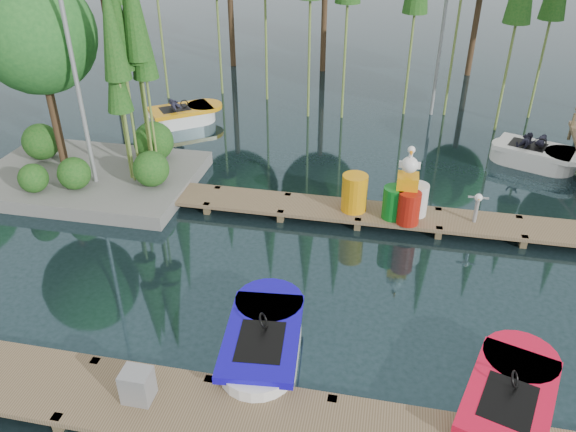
% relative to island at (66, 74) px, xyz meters
% --- Properties ---
extents(ground_plane, '(90.00, 90.00, 0.00)m').
position_rel_island_xyz_m(ground_plane, '(6.30, -3.29, -3.18)').
color(ground_plane, '#1F343A').
extents(near_dock, '(18.00, 1.50, 0.50)m').
position_rel_island_xyz_m(near_dock, '(6.30, -7.79, -2.95)').
color(near_dock, brown).
rests_on(near_dock, ground).
extents(far_dock, '(15.00, 1.20, 0.50)m').
position_rel_island_xyz_m(far_dock, '(7.30, -0.79, -2.95)').
color(far_dock, brown).
rests_on(far_dock, ground).
extents(island, '(6.20, 4.20, 6.75)m').
position_rel_island_xyz_m(island, '(0.00, 0.00, 0.00)').
color(island, slate).
rests_on(island, ground).
extents(lamp_island, '(0.30, 0.30, 7.25)m').
position_rel_island_xyz_m(lamp_island, '(0.80, -0.79, 1.08)').
color(lamp_island, gray).
rests_on(lamp_island, ground).
extents(boat_blue, '(1.63, 3.11, 1.01)m').
position_rel_island_xyz_m(boat_blue, '(7.01, -6.14, -2.89)').
color(boat_blue, white).
rests_on(boat_blue, ground).
extents(boat_red, '(2.12, 3.14, 0.97)m').
position_rel_island_xyz_m(boat_red, '(11.31, -6.66, -2.90)').
color(boat_red, white).
rests_on(boat_red, ground).
extents(boat_yellow_far, '(3.04, 2.75, 1.43)m').
position_rel_island_xyz_m(boat_yellow_far, '(1.23, 4.90, -2.88)').
color(boat_yellow_far, white).
rests_on(boat_yellow_far, ground).
extents(boat_white_far, '(3.19, 2.32, 1.38)m').
position_rel_island_xyz_m(boat_white_far, '(13.40, 3.74, -2.88)').
color(boat_white_far, white).
rests_on(boat_white_far, ground).
extents(utility_cabinet, '(0.48, 0.41, 0.59)m').
position_rel_island_xyz_m(utility_cabinet, '(5.30, -7.79, -2.59)').
color(utility_cabinet, gray).
rests_on(utility_cabinet, near_dock).
extents(yellow_barrel, '(0.66, 0.66, 1.00)m').
position_rel_island_xyz_m(yellow_barrel, '(8.14, -0.79, -2.39)').
color(yellow_barrel, orange).
rests_on(yellow_barrel, far_dock).
extents(drum_cluster, '(1.13, 1.04, 1.96)m').
position_rel_island_xyz_m(drum_cluster, '(9.47, -0.94, -2.31)').
color(drum_cluster, '#0B691A').
rests_on(drum_cluster, far_dock).
extents(seagull_post, '(0.50, 0.27, 0.79)m').
position_rel_island_xyz_m(seagull_post, '(11.21, -0.79, -2.35)').
color(seagull_post, gray).
rests_on(seagull_post, far_dock).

